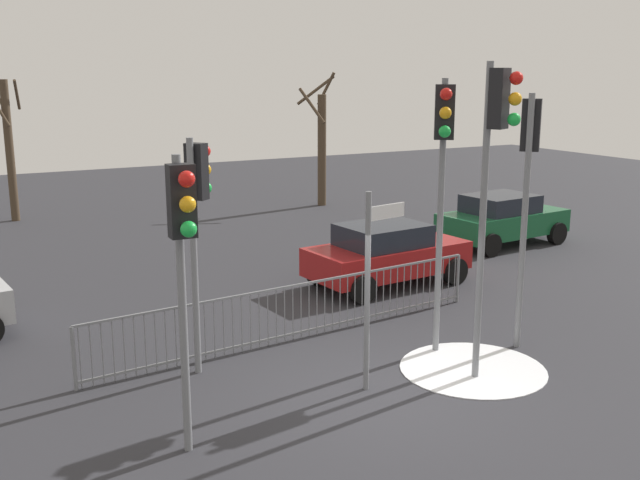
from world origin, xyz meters
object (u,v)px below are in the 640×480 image
Objects in this scene: traffic_light_foreground_right at (494,153)px; car_green_near at (502,219)px; traffic_light_rear_right at (528,164)px; traffic_light_foreground_left at (443,157)px; direction_sign_post at (370,281)px; traffic_light_mid_left at (183,241)px; traffic_light_rear_left at (197,202)px; car_red_trailing at (386,253)px; bare_tree_left at (9,147)px; bare_tree_centre at (321,144)px.

car_green_near is at bearing -159.68° from traffic_light_foreground_right.
traffic_light_rear_right is (1.62, 0.95, -0.36)m from traffic_light_foreground_right.
car_green_near is at bearing -104.15° from traffic_light_foreground_left.
traffic_light_mid_left is at bearing -178.35° from direction_sign_post.
traffic_light_mid_left is at bearing -60.33° from traffic_light_rear_left.
car_red_trailing is 14.21m from bare_tree_left.
traffic_light_rear_left is 0.99× the size of car_red_trailing.
traffic_light_foreground_right is 1.05× the size of traffic_light_foreground_left.
traffic_light_rear_right reaches higher than direction_sign_post.
traffic_light_rear_right is 1.15× the size of car_green_near.
traffic_light_foreground_right reaches higher than traffic_light_foreground_left.
traffic_light_foreground_right is at bearing 124.25° from traffic_light_foreground_left.
car_red_trailing is (6.59, 5.45, -2.11)m from traffic_light_mid_left.
traffic_light_mid_left is 6.71m from traffic_light_rear_right.
traffic_light_foreground_right is 6.29m from car_red_trailing.
bare_tree_left is at bearing 89.98° from direction_sign_post.
car_red_trailing is at bearing -164.88° from car_green_near.
car_green_near is (5.24, 1.93, 0.00)m from car_red_trailing.
traffic_light_mid_left is 18.76m from bare_tree_centre.
traffic_light_rear_left is 4.15m from traffic_light_foreground_left.
traffic_light_mid_left is 5.23m from traffic_light_foreground_left.
traffic_light_foreground_right is 1.91m from traffic_light_rear_right.
traffic_light_foreground_right reaches higher than car_green_near.
direction_sign_post is 5.95m from car_red_trailing.
traffic_light_foreground_right is at bearing -28.55° from direction_sign_post.
bare_tree_centre reaches higher than traffic_light_mid_left.
traffic_light_rear_right is at bearing -104.48° from bare_tree_centre.
traffic_light_foreground_left is 9.50m from car_green_near.
bare_tree_left is (-6.71, 12.41, 1.69)m from car_red_trailing.
traffic_light_rear_right is at bearing -134.67° from car_green_near.
car_green_near is 15.99m from bare_tree_left.
traffic_light_mid_left is at bearing -123.58° from bare_tree_centre.
bare_tree_centre is at bearing -135.51° from traffic_light_foreground_right.
traffic_light_foreground_left is at bearing -143.69° from traffic_light_rear_right.
traffic_light_rear_left is at bearing -161.41° from car_green_near.
traffic_light_foreground_right is at bearing -73.96° from bare_tree_left.
traffic_light_rear_left is 11.90m from car_green_near.
bare_tree_centre is (5.38, 15.50, -1.40)m from traffic_light_foreground_right.
car_red_trailing is at bearing -76.82° from traffic_light_foreground_left.
traffic_light_mid_left is 1.00× the size of car_red_trailing.
direction_sign_post is at bearing 55.29° from traffic_light_foreground_left.
traffic_light_foreground_left reaches higher than traffic_light_rear_left.
direction_sign_post is (3.16, 0.70, -1.11)m from traffic_light_mid_left.
traffic_light_foreground_left is 5.15m from car_red_trailing.
car_green_near is (6.85, 7.27, -2.92)m from traffic_light_foreground_right.
direction_sign_post is 17.49m from bare_tree_left.
traffic_light_rear_left reaches higher than car_green_near.
traffic_light_foreground_right is 1.60× the size of direction_sign_post.
bare_tree_left reaches higher than car_green_near.
traffic_light_rear_right is 1.44× the size of direction_sign_post.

